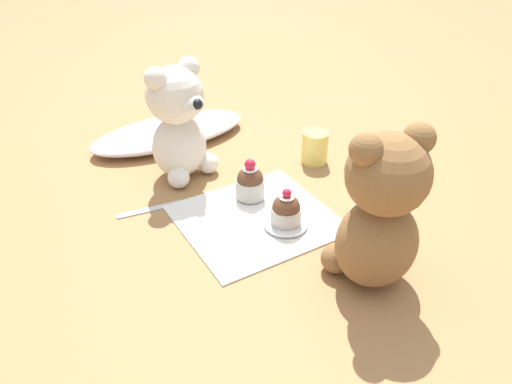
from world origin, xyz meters
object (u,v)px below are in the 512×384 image
Objects in this scene: cupcake_near_tan_bear at (286,210)px; teaspoon at (151,209)px; teddy_bear_cream at (178,122)px; juice_glass at (315,147)px; cupcake_near_cream_bear at (250,183)px; teddy_bear_tan at (380,211)px; saucer_plate at (286,223)px.

cupcake_near_tan_bear reaches higher than teaspoon.
teddy_bear_cream reaches higher than juice_glass.
cupcake_near_cream_bear is at bearing -11.55° from teaspoon.
teddy_bear_tan is 3.76× the size of cupcake_near_tan_bear.
saucer_plate is 0.24m from teaspoon.
cupcake_near_cream_bear is at bearing 94.21° from saucer_plate.
teddy_bear_tan reaches higher than teaspoon.
teaspoon is at bearing 160.79° from cupcake_near_cream_bear.
teddy_bear_tan reaches higher than saucer_plate.
cupcake_near_cream_bear is 1.03× the size of saucer_plate.
cupcake_near_tan_bear is 0.99× the size of juice_glass.
cupcake_near_tan_bear is at bearing -68.45° from teddy_bear_tan.
teddy_bear_tan is 0.20m from saucer_plate.
teddy_bear_cream is 0.42m from teddy_bear_tan.
teddy_bear_tan is 3.23× the size of cupcake_near_cream_bear.
teaspoon is at bearing -48.47° from teddy_bear_tan.
cupcake_near_cream_bear is at bearing -71.90° from teddy_bear_tan.
teddy_bear_cream reaches higher than teaspoon.
teddy_bear_tan reaches higher than cupcake_near_cream_bear.
cupcake_near_cream_bear is at bearing 94.21° from cupcake_near_tan_bear.
teddy_bear_cream reaches higher than cupcake_near_tan_bear.
teddy_bear_cream reaches higher than cupcake_near_cream_bear.
juice_glass is at bearing 42.08° from cupcake_near_tan_bear.
teddy_bear_tan reaches higher than cupcake_near_tan_bear.
juice_glass is (0.18, 0.05, -0.00)m from cupcake_near_cream_bear.
juice_glass is (0.13, 0.32, -0.08)m from teddy_bear_tan.
saucer_plate is (-0.04, 0.16, -0.11)m from teddy_bear_tan.
juice_glass reaches higher than saucer_plate.
cupcake_near_cream_bear is 0.11m from saucer_plate.
teddy_bear_cream is 0.17m from teaspoon.
saucer_plate is 1.13× the size of cupcake_near_tan_bear.
cupcake_near_cream_bear is 0.19m from juice_glass.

